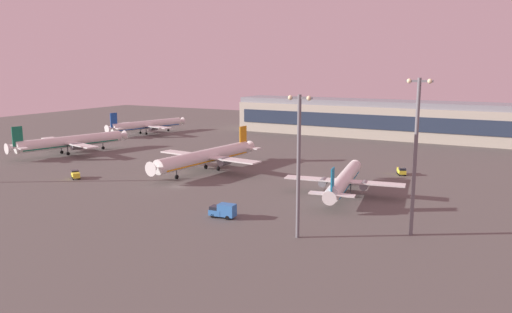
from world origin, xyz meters
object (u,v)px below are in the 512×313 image
airplane_taxiway_distant (344,180)px  apron_light_central (299,158)px  airplane_far_stand (207,156)px  cargo_loader (402,171)px  baggage_tractor (76,174)px  catering_truck (223,210)px  airplane_mid_apron (70,142)px  airplane_near_gate (147,125)px  apron_light_east (416,148)px

airplane_taxiway_distant → apron_light_central: 36.41m
airplane_far_stand → apron_light_central: (48.30, -42.50, 10.67)m
airplane_far_stand → cargo_loader: airplane_far_stand is taller
cargo_loader → baggage_tractor: (-80.88, -48.73, 0.00)m
baggage_tractor → catering_truck: catering_truck is taller
airplane_far_stand → airplane_taxiway_distant: bearing=176.3°
airplane_far_stand → baggage_tractor: (-27.36, -26.36, -3.32)m
catering_truck → baggage_tractor: bearing=73.9°
airplane_mid_apron → apron_light_central: bearing=-7.1°
airplane_mid_apron → baggage_tractor: (33.61, -28.32, -3.21)m
airplane_mid_apron → catering_truck: airplane_mid_apron is taller
airplane_far_stand → airplane_mid_apron: (-60.98, 1.95, -0.11)m
airplane_mid_apron → airplane_far_stand: bearing=13.2°
airplane_mid_apron → baggage_tractor: bearing=-25.1°
airplane_mid_apron → catering_truck: 99.12m
airplane_taxiway_distant → baggage_tractor: size_ratio=8.43×
airplane_near_gate → airplane_taxiway_distant: bearing=-15.2°
airplane_taxiway_distant → apron_light_central: bearing=-94.6°
airplane_far_stand → apron_light_east: bearing=161.3°
airplane_taxiway_distant → apron_light_central: apron_light_central is taller
airplane_near_gate → apron_light_central: 156.81m
airplane_taxiway_distant → baggage_tractor: (-73.19, -18.32, -2.51)m
cargo_loader → apron_light_central: (-5.21, -64.87, 13.99)m
airplane_near_gate → apron_light_east: 165.05m
airplane_mid_apron → cargo_loader: 116.34m
cargo_loader → catering_truck: bearing=44.6°
airplane_far_stand → catering_truck: airplane_far_stand is taller
airplane_near_gate → apron_light_east: size_ratio=1.45×
catering_truck → cargo_loader: bearing=-25.7°
airplane_near_gate → catering_truck: (101.51, -95.91, -2.62)m
airplane_far_stand → airplane_mid_apron: bearing=4.4°
airplane_far_stand → apron_light_east: (66.74, -31.03, 12.17)m
airplane_taxiway_distant → baggage_tractor: airplane_taxiway_distant is taller
apron_light_central → airplane_far_stand: bearing=138.7°
airplane_mid_apron → apron_light_east: (127.72, -32.98, 12.28)m
airplane_mid_apron → cargo_loader: (114.49, 20.41, -3.21)m
airplane_taxiway_distant → airplane_mid_apron: (-106.81, 9.99, 0.69)m
airplane_far_stand → apron_light_central: 65.22m
airplane_far_stand → apron_light_central: apron_light_central is taller
apron_light_east → cargo_loader: bearing=103.9°
baggage_tractor → apron_light_central: bearing=-66.6°
airplane_mid_apron → airplane_near_gate: size_ratio=1.04×
catering_truck → apron_light_central: 23.57m
airplane_taxiway_distant → catering_truck: airplane_taxiway_distant is taller
airplane_mid_apron → apron_light_east: 132.48m
baggage_tractor → airplane_far_stand: bearing=-10.6°
airplane_near_gate → baggage_tractor: (44.67, -83.81, -3.02)m
airplane_far_stand → airplane_taxiway_distant: (45.83, -8.04, -0.81)m
airplane_near_gate → baggage_tractor: airplane_near_gate is taller
cargo_loader → catering_truck: size_ratio=0.79×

